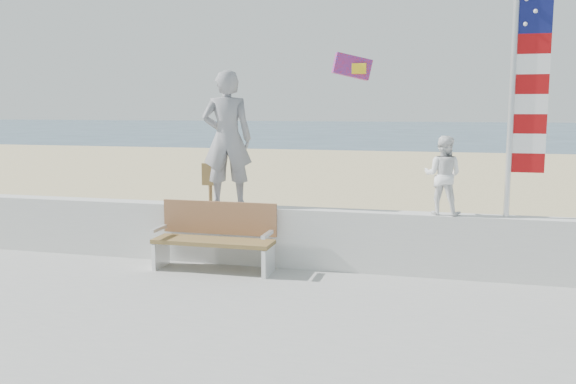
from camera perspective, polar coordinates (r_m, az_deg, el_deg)
name	(u,v)px	position (r m, az deg, el deg)	size (l,w,h in m)	color
ground	(236,320)	(7.67, -4.90, -11.80)	(220.00, 220.00, 0.00)	#304C60
sand	(348,205)	(16.19, 5.66, -1.18)	(90.00, 40.00, 0.08)	#CAB987
seawall	(279,236)	(9.34, -0.89, -4.17)	(30.00, 0.35, 0.90)	silver
adult	(227,139)	(9.39, -5.72, 4.99)	(0.75, 0.49, 2.07)	gray
child	(443,175)	(8.86, 14.29, 1.53)	(0.54, 0.42, 1.12)	white
bench	(215,236)	(9.17, -6.81, -4.08)	(1.80, 0.57, 1.00)	olive
flag	(523,77)	(8.88, 21.12, 10.02)	(0.50, 0.08, 3.50)	silver
parafoil_kite	(353,67)	(13.15, 6.12, 11.56)	(0.87, 0.51, 0.58)	red
sign	(210,194)	(11.69, -7.28, -0.23)	(0.32, 0.07, 1.46)	brown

